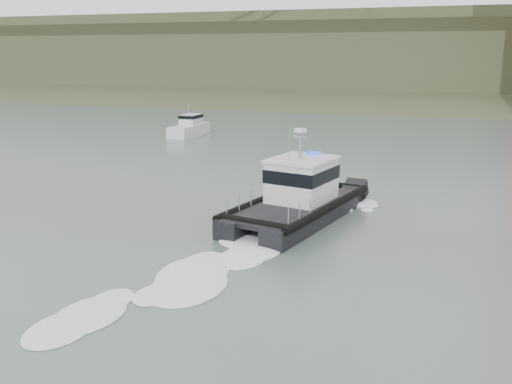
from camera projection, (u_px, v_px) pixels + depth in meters
ground at (214, 321)px, 20.37m from camera, size 400.00×400.00×0.00m
headlands at (422, 63)px, 134.07m from camera, size 500.00×105.36×27.12m
patrol_boat at (299, 196)px, 32.56m from camera, size 6.31×11.69×5.38m
motorboat at (190, 127)px, 65.89m from camera, size 2.42×6.86×3.74m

